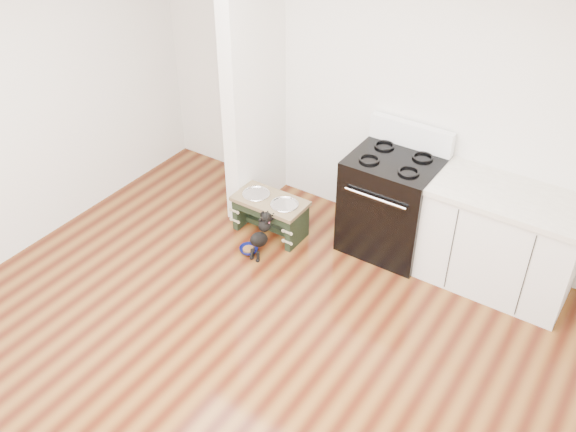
# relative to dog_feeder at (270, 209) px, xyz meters

# --- Properties ---
(ground) EXTENTS (5.00, 5.00, 0.00)m
(ground) POSITION_rel_dog_feeder_xyz_m (0.76, -1.72, -0.27)
(ground) COLOR #40180B
(ground) RESTS_ON ground
(room_shell) EXTENTS (5.00, 5.00, 5.00)m
(room_shell) POSITION_rel_dog_feeder_xyz_m (0.76, -1.72, 1.35)
(room_shell) COLOR silver
(room_shell) RESTS_ON ground
(partition_wall) EXTENTS (0.15, 0.80, 2.70)m
(partition_wall) POSITION_rel_dog_feeder_xyz_m (-0.42, 0.38, 1.08)
(partition_wall) COLOR silver
(partition_wall) RESTS_ON ground
(oven_range) EXTENTS (0.76, 0.69, 1.14)m
(oven_range) POSITION_rel_dog_feeder_xyz_m (1.01, 0.43, 0.21)
(oven_range) COLOR black
(oven_range) RESTS_ON ground
(cabinet_run) EXTENTS (1.24, 0.64, 0.91)m
(cabinet_run) POSITION_rel_dog_feeder_xyz_m (1.99, 0.45, 0.19)
(cabinet_run) COLOR silver
(cabinet_run) RESTS_ON ground
(dog_feeder) EXTENTS (0.68, 0.36, 0.39)m
(dog_feeder) POSITION_rel_dog_feeder_xyz_m (0.00, 0.00, 0.00)
(dog_feeder) COLOR black
(dog_feeder) RESTS_ON ground
(puppy) EXTENTS (0.12, 0.35, 0.41)m
(puppy) POSITION_rel_dog_feeder_xyz_m (0.12, -0.31, -0.04)
(puppy) COLOR black
(puppy) RESTS_ON ground
(floor_bowl) EXTENTS (0.19, 0.19, 0.05)m
(floor_bowl) POSITION_rel_dog_feeder_xyz_m (0.01, -0.36, -0.24)
(floor_bowl) COLOR #0C1156
(floor_bowl) RESTS_ON ground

